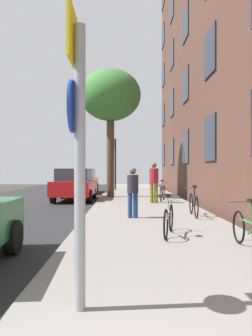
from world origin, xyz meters
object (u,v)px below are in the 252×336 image
bicycle_0 (249,230)px  pedestrian_1 (154,180)px  pedestrian_0 (133,189)px  car_2 (83,180)px  tree_near (110,96)px  bicycle_1 (169,219)px  traffic_light (114,155)px  bicycle_3 (163,193)px  bicycle_2 (194,204)px  car_1 (75,184)px  sign_post (77,136)px

bicycle_0 → pedestrian_1: 8.98m
pedestrian_0 → car_2: 13.05m
tree_near → bicycle_1: tree_near is taller
traffic_light → bicycle_0: (2.97, -18.74, -2.15)m
traffic_light → bicycle_3: bearing=-74.1°
bicycle_1 → pedestrian_0: pedestrian_0 is taller
traffic_light → bicycle_2: 14.56m
bicycle_0 → bicycle_2: bearing=90.9°
tree_near → bicycle_3: tree_near is taller
bicycle_2 → pedestrian_1: bearing=101.7°
bicycle_3 → pedestrian_1: (-0.50, -0.99, 0.63)m
bicycle_2 → car_1: (-4.66, 6.49, 0.34)m
bicycle_1 → pedestrian_1: bearing=87.5°
car_1 → sign_post: bearing=-82.0°
pedestrian_0 → car_1: size_ratio=0.37×
bicycle_0 → bicycle_2: size_ratio=0.98×
tree_near → car_2: size_ratio=1.67×
traffic_light → bicycle_2: size_ratio=2.09×
pedestrian_0 → car_1: pedestrian_0 is taller
pedestrian_1 → sign_post: bearing=-99.0°
bicycle_0 → bicycle_3: size_ratio=1.04×
tree_near → car_1: 5.14m
bicycle_3 → bicycle_0: bearing=-87.3°
sign_post → tree_near: tree_near is taller
bicycle_0 → bicycle_1: (-1.29, 1.40, -0.00)m
sign_post → bicycle_3: bearing=79.5°
tree_near → pedestrian_0: size_ratio=4.48×
bicycle_3 → pedestrian_1: bearing=-116.5°
bicycle_1 → pedestrian_1: 7.54m
bicycle_0 → bicycle_2: bicycle_2 is taller
tree_near → pedestrian_0: 9.36m
sign_post → car_1: (-1.94, 13.82, -1.12)m
bicycle_2 → sign_post: bearing=-110.4°
sign_post → tree_near: 15.46m
traffic_light → bicycle_1: size_ratio=2.22×
sign_post → car_1: size_ratio=0.78×
traffic_light → car_2: traffic_light is taller
pedestrian_1 → car_1: bearing=149.6°
tree_near → bicycle_1: size_ratio=4.14×
pedestrian_1 → bicycle_3: bearing=63.5°
pedestrian_1 → traffic_light: bearing=101.6°
bicycle_3 → sign_post: bearing=-100.5°
bicycle_2 → car_2: size_ratio=0.43×
bicycle_2 → pedestrian_0: 2.05m
pedestrian_0 → bicycle_3: bearing=74.7°
sign_post → bicycle_2: (2.72, 7.33, -1.46)m
tree_near → bicycle_0: tree_near is taller
bicycle_1 → bicycle_2: bicycle_2 is taller
pedestrian_0 → pedestrian_1: 4.81m
bicycle_1 → car_1: bearing=109.5°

